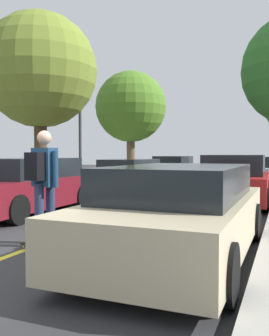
{
  "coord_description": "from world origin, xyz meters",
  "views": [
    {
      "loc": [
        3.74,
        -4.17,
        1.5
      ],
      "look_at": [
        0.03,
        4.97,
        1.11
      ],
      "focal_mm": 40.16,
      "sensor_mm": 36.0,
      "label": 1
    }
  ],
  "objects": [
    {
      "name": "center_line",
      "position": [
        0.0,
        4.0,
        0.0
      ],
      "size": [
        0.12,
        39.2,
        0.01
      ],
      "primitive_type": "cube",
      "color": "gold",
      "rests_on": "ground"
    },
    {
      "name": "streetlamp",
      "position": [
        -4.08,
        9.18,
        3.02
      ],
      "size": [
        0.36,
        0.24,
        4.98
      ],
      "color": "#38383D",
      "rests_on": "sidewalk_left"
    },
    {
      "name": "parked_car_left_far",
      "position": [
        -2.33,
        16.82,
        0.65
      ],
      "size": [
        2.06,
        4.68,
        1.35
      ],
      "color": "#BCAD89",
      "rests_on": "ground"
    },
    {
      "name": "street_tree_left_near",
      "position": [
        -4.06,
        14.5,
        3.98
      ],
      "size": [
        3.79,
        3.79,
        5.76
      ],
      "color": "brown",
      "rests_on": "sidewalk_left"
    },
    {
      "name": "parked_car_right_near",
      "position": [
        2.33,
        7.29,
        0.71
      ],
      "size": [
        2.06,
        4.5,
        1.46
      ],
      "color": "maroon",
      "rests_on": "ground"
    },
    {
      "name": "skateboarder",
      "position": [
        0.09,
        0.88,
        1.11
      ],
      "size": [
        0.59,
        0.71,
        1.76
      ],
      "color": "black",
      "rests_on": "skateboard"
    },
    {
      "name": "street_tree_left_nearest",
      "position": [
        -4.06,
        6.51,
        4.29
      ],
      "size": [
        3.87,
        3.87,
        6.12
      ],
      "color": "#4C3823",
      "rests_on": "sidewalk_left"
    },
    {
      "name": "parked_car_right_nearest",
      "position": [
        2.33,
        1.02,
        0.66
      ],
      "size": [
        2.0,
        4.42,
        1.32
      ],
      "color": "#BCAD89",
      "rests_on": "ground"
    },
    {
      "name": "parked_car_right_far",
      "position": [
        2.33,
        14.4,
        0.67
      ],
      "size": [
        1.89,
        4.49,
        1.34
      ],
      "color": "#B7B7BC",
      "rests_on": "ground"
    },
    {
      "name": "ground",
      "position": [
        0.0,
        0.0,
        0.0
      ],
      "size": [
        80.0,
        80.0,
        0.0
      ],
      "primitive_type": "plane",
      "color": "#2D2D30"
    },
    {
      "name": "skateboard",
      "position": [
        0.1,
        0.91,
        0.09
      ],
      "size": [
        0.39,
        0.87,
        0.1
      ],
      "color": "black",
      "rests_on": "ground"
    },
    {
      "name": "parked_car_left_nearest",
      "position": [
        -2.33,
        3.51,
        0.68
      ],
      "size": [
        1.93,
        4.15,
        1.38
      ],
      "color": "maroon",
      "rests_on": "ground"
    },
    {
      "name": "parked_car_left_near",
      "position": [
        -2.33,
        10.33,
        0.63
      ],
      "size": [
        2.09,
        4.66,
        1.26
      ],
      "color": "white",
      "rests_on": "ground"
    }
  ]
}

